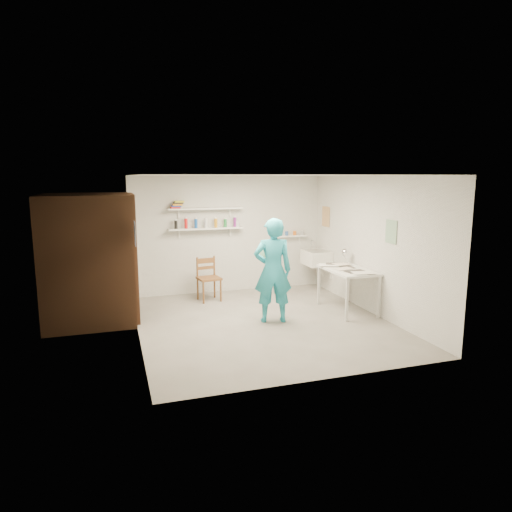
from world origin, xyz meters
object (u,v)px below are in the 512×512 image
object	(u,v)px
wooden_chair	(209,278)
work_table	(347,290)
belfast_sink	(317,258)
desk_lamp	(345,252)
man	(273,271)
wall_clock	(266,251)

from	to	relation	value
wooden_chair	work_table	world-z (taller)	wooden_chair
belfast_sink	desk_lamp	distance (m)	1.11
work_table	wooden_chair	bearing A→B (deg)	146.96
desk_lamp	man	bearing A→B (deg)	-159.76
man	work_table	size ratio (longest dim) A/B	1.50
wooden_chair	desk_lamp	xyz separation A→B (m)	(2.40, -0.98, 0.55)
wall_clock	wooden_chair	world-z (taller)	wall_clock
belfast_sink	man	size ratio (longest dim) A/B	0.35
work_table	desk_lamp	xyz separation A→B (m)	(0.19, 0.46, 0.60)
work_table	man	bearing A→B (deg)	-174.04
wall_clock	work_table	distance (m)	1.70
wooden_chair	wall_clock	bearing A→B (deg)	-71.69
wall_clock	desk_lamp	distance (m)	1.76
wall_clock	belfast_sink	bearing A→B (deg)	52.96
belfast_sink	work_table	world-z (taller)	belfast_sink
wall_clock	wooden_chair	distance (m)	1.69
wooden_chair	desk_lamp	bearing A→B (deg)	-30.57
wall_clock	work_table	bearing A→B (deg)	8.58
belfast_sink	work_table	bearing A→B (deg)	-94.12
work_table	desk_lamp	size ratio (longest dim) A/B	8.00
wall_clock	wooden_chair	bearing A→B (deg)	127.65
belfast_sink	desk_lamp	size ratio (longest dim) A/B	4.18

